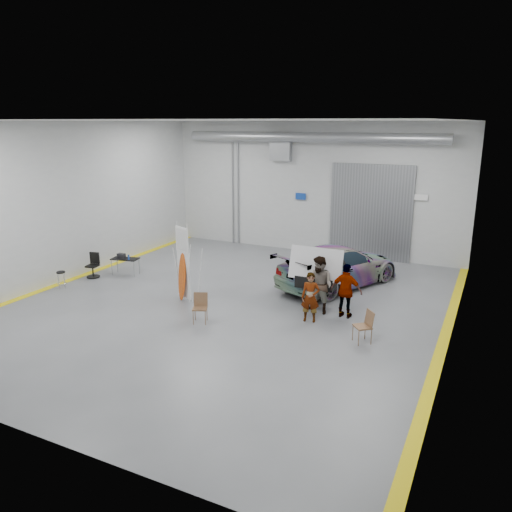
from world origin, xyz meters
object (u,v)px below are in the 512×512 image
at_px(folding_chair_far, 362,333).
at_px(person_a, 310,297).
at_px(folding_chair_near, 200,314).
at_px(shop_stool, 62,280).
at_px(work_table, 124,258).
at_px(person_c, 346,291).
at_px(person_b, 320,285).
at_px(sedan_car, 338,266).
at_px(office_chair, 94,267).
at_px(surfboard_display, 185,270).

bearing_deg(folding_chair_far, person_a, -154.07).
xyz_separation_m(folding_chair_near, shop_stool, (-6.32, 0.50, 0.04)).
height_order(folding_chair_near, work_table, folding_chair_near).
bearing_deg(work_table, folding_chair_near, -28.37).
distance_m(person_c, folding_chair_far, 1.96).
height_order(person_b, work_table, person_b).
bearing_deg(person_a, sedan_car, 81.73).
height_order(person_a, person_b, person_b).
relative_size(sedan_car, office_chair, 5.49).
bearing_deg(work_table, person_b, -3.80).
bearing_deg(person_a, person_b, 76.21).
xyz_separation_m(person_a, office_chair, (-9.24, 0.52, -0.35)).
relative_size(sedan_car, surfboard_display, 1.94).
bearing_deg(sedan_car, office_chair, 43.50).
bearing_deg(work_table, shop_stool, -110.29).
xyz_separation_m(shop_stool, work_table, (0.90, 2.43, 0.35)).
bearing_deg(folding_chair_near, work_table, 128.09).
height_order(person_c, work_table, person_c).
height_order(sedan_car, folding_chair_near, sedan_car).
relative_size(sedan_car, person_a, 3.40).
distance_m(work_table, office_chair, 1.21).
distance_m(person_a, shop_stool, 9.38).
bearing_deg(sedan_car, shop_stool, 51.73).
bearing_deg(shop_stool, person_c, 10.40).
bearing_deg(person_b, folding_chair_far, -21.68).
bearing_deg(shop_stool, surfboard_display, 10.82).
distance_m(sedan_car, person_b, 2.97).
relative_size(folding_chair_far, work_table, 0.81).
bearing_deg(person_b, surfboard_display, -148.11).
xyz_separation_m(person_a, work_table, (-8.41, 1.36, -0.11)).
height_order(sedan_car, person_b, person_b).
bearing_deg(person_a, surfboard_display, 169.70).
height_order(person_b, office_chair, person_b).
height_order(shop_stool, office_chair, office_chair).
xyz_separation_m(surfboard_display, folding_chair_far, (6.31, -0.67, -0.82)).
distance_m(person_c, office_chair, 10.14).
xyz_separation_m(sedan_car, office_chair, (-8.98, -3.23, -0.34)).
distance_m(person_a, surfboard_display, 4.49).
bearing_deg(person_b, shop_stool, -148.66).
height_order(person_a, person_c, person_c).
distance_m(surfboard_display, folding_chair_far, 6.40).
bearing_deg(office_chair, shop_stool, -104.35).
xyz_separation_m(surfboard_display, office_chair, (-4.76, 0.66, -0.68)).
bearing_deg(office_chair, person_a, -15.09).
xyz_separation_m(person_a, folding_chair_far, (1.84, -0.81, -0.49)).
relative_size(person_b, work_table, 1.62).
bearing_deg(sedan_car, folding_chair_far, 138.33).
xyz_separation_m(folding_chair_far, work_table, (-10.24, 2.17, 0.38)).
bearing_deg(person_b, folding_chair_near, -121.74).
relative_size(person_a, office_chair, 1.61).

